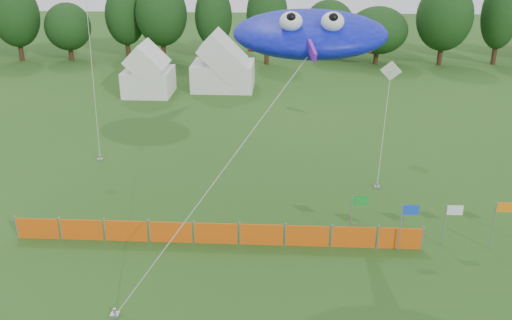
# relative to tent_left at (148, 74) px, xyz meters

# --- Properties ---
(treeline) EXTENTS (104.57, 8.78, 8.36)m
(treeline) POSITION_rel_tent_left_xyz_m (11.90, 12.56, 2.45)
(treeline) COLOR #382314
(treeline) RESTS_ON ground
(tent_left) EXTENTS (3.88, 3.88, 3.43)m
(tent_left) POSITION_rel_tent_left_xyz_m (0.00, 0.00, 0.00)
(tent_left) COLOR silver
(tent_left) RESTS_ON ground
(tent_right) EXTENTS (5.23, 4.19, 3.69)m
(tent_right) POSITION_rel_tent_left_xyz_m (5.95, 2.06, 0.13)
(tent_right) COLOR silver
(tent_right) RESTS_ON ground
(barrier_fence) EXTENTS (17.90, 0.06, 1.00)m
(barrier_fence) POSITION_rel_tent_left_xyz_m (8.38, -23.57, -1.23)
(barrier_fence) COLOR #D1500B
(barrier_fence) RESTS_ON ground
(flag_row) EXTENTS (8.73, 0.83, 2.25)m
(flag_row) POSITION_rel_tent_left_xyz_m (18.46, -23.31, -0.25)
(flag_row) COLOR gray
(flag_row) RESTS_ON ground
(stingray_kite) EXTENTS (10.17, 14.48, 10.19)m
(stingray_kite) POSITION_rel_tent_left_xyz_m (12.25, -22.15, 7.33)
(stingray_kite) COLOR #0F1AE1
(stingray_kite) RESTS_ON ground
(small_kite_white) EXTENTS (2.16, 6.79, 5.48)m
(small_kite_white) POSITION_rel_tent_left_xyz_m (17.32, -12.52, 1.90)
(small_kite_white) COLOR white
(small_kite_white) RESTS_ON ground
(small_kite_dark) EXTENTS (1.92, 5.02, 11.88)m
(small_kite_dark) POSITION_rel_tent_left_xyz_m (-0.48, -11.71, 4.72)
(small_kite_dark) COLOR black
(small_kite_dark) RESTS_ON ground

